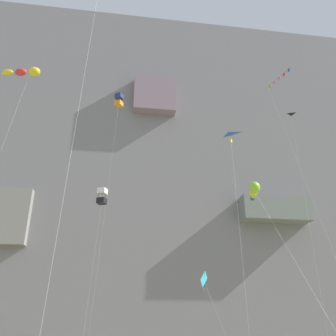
{
  "coord_description": "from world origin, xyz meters",
  "views": [
    {
      "loc": [
        -6.0,
        -6.27,
        3.05
      ],
      "look_at": [
        -1.34,
        26.58,
        17.43
      ],
      "focal_mm": 38.24,
      "sensor_mm": 36.0,
      "label": 1
    }
  ],
  "objects_px": {
    "kite_box_mid_left": "(119,101)",
    "kite_banner_front_field": "(284,97)",
    "kite_windsock_high_center": "(22,72)",
    "kite_delta_near_cliff": "(229,142)",
    "kite_diamond_upper_right": "(205,282)",
    "kite_box_low_center": "(102,196)",
    "kite_windsock_far_left": "(254,191)",
    "kite_delta_low_right": "(295,136)"
  },
  "relations": [
    {
      "from": "kite_box_low_center",
      "to": "kite_diamond_upper_right",
      "type": "distance_m",
      "value": 16.9
    },
    {
      "from": "kite_delta_near_cliff",
      "to": "kite_windsock_far_left",
      "type": "bearing_deg",
      "value": -87.83
    },
    {
      "from": "kite_diamond_upper_right",
      "to": "kite_banner_front_field",
      "type": "height_order",
      "value": "kite_banner_front_field"
    },
    {
      "from": "kite_diamond_upper_right",
      "to": "kite_windsock_far_left",
      "type": "xyz_separation_m",
      "value": [
        0.73,
        -11.71,
        4.68
      ]
    },
    {
      "from": "kite_windsock_high_center",
      "to": "kite_box_low_center",
      "type": "distance_m",
      "value": 16.28
    },
    {
      "from": "kite_delta_near_cliff",
      "to": "kite_diamond_upper_right",
      "type": "distance_m",
      "value": 13.0
    },
    {
      "from": "kite_banner_front_field",
      "to": "kite_windsock_far_left",
      "type": "height_order",
      "value": "kite_banner_front_field"
    },
    {
      "from": "kite_box_mid_left",
      "to": "kite_windsock_far_left",
      "type": "height_order",
      "value": "kite_box_mid_left"
    },
    {
      "from": "kite_windsock_high_center",
      "to": "kite_box_mid_left",
      "type": "bearing_deg",
      "value": 53.77
    },
    {
      "from": "kite_diamond_upper_right",
      "to": "kite_box_low_center",
      "type": "bearing_deg",
      "value": 140.95
    },
    {
      "from": "kite_windsock_high_center",
      "to": "kite_diamond_upper_right",
      "type": "relative_size",
      "value": 3.64
    },
    {
      "from": "kite_box_low_center",
      "to": "kite_box_mid_left",
      "type": "bearing_deg",
      "value": 70.98
    },
    {
      "from": "kite_box_low_center",
      "to": "kite_windsock_far_left",
      "type": "distance_m",
      "value": 23.57
    },
    {
      "from": "kite_windsock_far_left",
      "to": "kite_delta_near_cliff",
      "type": "bearing_deg",
      "value": 92.17
    },
    {
      "from": "kite_box_low_center",
      "to": "kite_banner_front_field",
      "type": "height_order",
      "value": "kite_banner_front_field"
    },
    {
      "from": "kite_box_mid_left",
      "to": "kite_banner_front_field",
      "type": "relative_size",
      "value": 0.99
    },
    {
      "from": "kite_box_mid_left",
      "to": "kite_windsock_high_center",
      "type": "bearing_deg",
      "value": -126.23
    },
    {
      "from": "kite_box_low_center",
      "to": "kite_banner_front_field",
      "type": "relative_size",
      "value": 0.52
    },
    {
      "from": "kite_delta_near_cliff",
      "to": "kite_banner_front_field",
      "type": "bearing_deg",
      "value": 45.14
    },
    {
      "from": "kite_delta_low_right",
      "to": "kite_windsock_far_left",
      "type": "relative_size",
      "value": 2.68
    },
    {
      "from": "kite_delta_low_right",
      "to": "kite_diamond_upper_right",
      "type": "bearing_deg",
      "value": -150.17
    },
    {
      "from": "kite_box_mid_left",
      "to": "kite_delta_near_cliff",
      "type": "distance_m",
      "value": 27.41
    },
    {
      "from": "kite_box_mid_left",
      "to": "kite_delta_near_cliff",
      "type": "relative_size",
      "value": 1.97
    },
    {
      "from": "kite_box_mid_left",
      "to": "kite_box_low_center",
      "type": "height_order",
      "value": "kite_box_mid_left"
    },
    {
      "from": "kite_windsock_high_center",
      "to": "kite_box_low_center",
      "type": "relative_size",
      "value": 1.51
    },
    {
      "from": "kite_box_mid_left",
      "to": "kite_windsock_high_center",
      "type": "xyz_separation_m",
      "value": [
        -9.77,
        -13.34,
        -6.42
      ]
    },
    {
      "from": "kite_delta_near_cliff",
      "to": "kite_banner_front_field",
      "type": "relative_size",
      "value": 0.5
    },
    {
      "from": "kite_box_low_center",
      "to": "kite_windsock_far_left",
      "type": "xyz_separation_m",
      "value": [
        10.97,
        -20.02,
        -5.88
      ]
    },
    {
      "from": "kite_delta_near_cliff",
      "to": "kite_delta_low_right",
      "type": "bearing_deg",
      "value": 47.57
    },
    {
      "from": "kite_delta_near_cliff",
      "to": "kite_diamond_upper_right",
      "type": "bearing_deg",
      "value": 94.24
    },
    {
      "from": "kite_delta_near_cliff",
      "to": "kite_windsock_high_center",
      "type": "bearing_deg",
      "value": 161.8
    },
    {
      "from": "kite_windsock_high_center",
      "to": "kite_windsock_far_left",
      "type": "xyz_separation_m",
      "value": [
        19.55,
        -10.14,
        -15.58
      ]
    },
    {
      "from": "kite_delta_low_right",
      "to": "kite_banner_front_field",
      "type": "bearing_deg",
      "value": -124.89
    },
    {
      "from": "kite_box_mid_left",
      "to": "kite_banner_front_field",
      "type": "xyz_separation_m",
      "value": [
        22.25,
        -7.04,
        -1.97
      ]
    },
    {
      "from": "kite_delta_low_right",
      "to": "kite_banner_front_field",
      "type": "relative_size",
      "value": 0.9
    },
    {
      "from": "kite_box_mid_left",
      "to": "kite_windsock_far_left",
      "type": "relative_size",
      "value": 2.93
    },
    {
      "from": "kite_delta_low_right",
      "to": "kite_banner_front_field",
      "type": "height_order",
      "value": "kite_banner_front_field"
    },
    {
      "from": "kite_windsock_far_left",
      "to": "kite_diamond_upper_right",
      "type": "bearing_deg",
      "value": 93.58
    },
    {
      "from": "kite_box_mid_left",
      "to": "kite_box_low_center",
      "type": "distance_m",
      "value": 16.53
    },
    {
      "from": "kite_delta_low_right",
      "to": "kite_windsock_far_left",
      "type": "bearing_deg",
      "value": -126.69
    },
    {
      "from": "kite_box_mid_left",
      "to": "kite_delta_low_right",
      "type": "distance_m",
      "value": 26.2
    },
    {
      "from": "kite_box_mid_left",
      "to": "kite_delta_near_cliff",
      "type": "bearing_deg",
      "value": -63.96
    }
  ]
}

